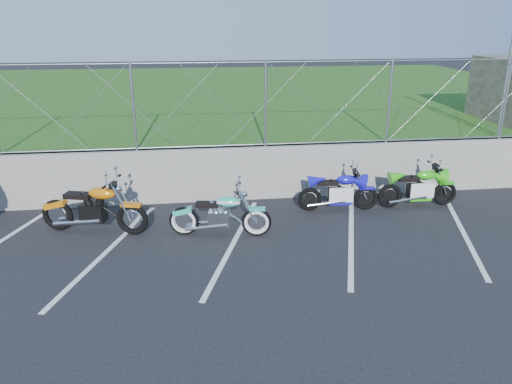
{
  "coord_description": "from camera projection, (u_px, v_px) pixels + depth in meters",
  "views": [
    {
      "loc": [
        -0.75,
        -7.94,
        4.2
      ],
      "look_at": [
        0.48,
        1.3,
        0.93
      ],
      "focal_mm": 35.0,
      "sensor_mm": 36.0,
      "label": 1
    }
  ],
  "objects": [
    {
      "name": "sportbike_blue",
      "position": [
        339.0,
        193.0,
        11.37
      ],
      "size": [
        1.85,
        0.66,
        0.96
      ],
      "rotation": [
        0.0,
        0.0,
        -0.08
      ],
      "color": "black",
      "rests_on": "ground"
    },
    {
      "name": "chain_link_fence",
      "position": [
        222.0,
        105.0,
        11.43
      ],
      "size": [
        28.0,
        0.03,
        2.0
      ],
      "color": "gray",
      "rests_on": "retaining_wall"
    },
    {
      "name": "naked_orange",
      "position": [
        95.0,
        210.0,
        10.16
      ],
      "size": [
        2.24,
        0.87,
        1.14
      ],
      "rotation": [
        0.0,
        0.0,
        -0.28
      ],
      "color": "black",
      "rests_on": "ground"
    },
    {
      "name": "parking_lines",
      "position": [
        293.0,
        239.0,
        10.0
      ],
      "size": [
        18.29,
        4.31,
        0.01
      ],
      "color": "silver",
      "rests_on": "ground"
    },
    {
      "name": "sign_pole",
      "position": [
        507.0,
        76.0,
        12.53
      ],
      "size": [
        0.08,
        0.08,
        3.0
      ],
      "primitive_type": "cylinder",
      "color": "gray",
      "rests_on": "grass_field"
    },
    {
      "name": "retaining_wall",
      "position": [
        224.0,
        174.0,
        11.97
      ],
      "size": [
        30.0,
        0.22,
        1.3
      ],
      "primitive_type": "cube",
      "color": "slate",
      "rests_on": "ground"
    },
    {
      "name": "cruiser_turquoise",
      "position": [
        221.0,
        216.0,
        10.05
      ],
      "size": [
        2.06,
        0.65,
        1.03
      ],
      "rotation": [
        0.0,
        0.0,
        -0.17
      ],
      "color": "black",
      "rests_on": "ground"
    },
    {
      "name": "ground",
      "position": [
        239.0,
        266.0,
        8.91
      ],
      "size": [
        90.0,
        90.0,
        0.0
      ],
      "primitive_type": "plane",
      "color": "black",
      "rests_on": "ground"
    },
    {
      "name": "grass_field",
      "position": [
        207.0,
        105.0,
        21.33
      ],
      "size": [
        30.0,
        20.0,
        1.3
      ],
      "primitive_type": "cube",
      "color": "#214B14",
      "rests_on": "ground"
    },
    {
      "name": "sportbike_green",
      "position": [
        419.0,
        189.0,
        11.6
      ],
      "size": [
        1.92,
        0.68,
        1.0
      ],
      "rotation": [
        0.0,
        0.0,
        -0.01
      ],
      "color": "black",
      "rests_on": "ground"
    }
  ]
}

